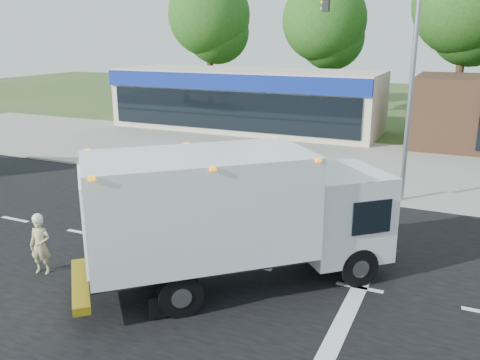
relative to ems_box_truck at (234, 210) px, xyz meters
The scene contains 10 objects.
ground 2.33m from the ems_box_truck, 89.81° to the left, with size 120.00×120.00×0.00m, color #385123.
road_asphalt 2.32m from the ems_box_truck, 89.81° to the left, with size 60.00×14.00×0.02m, color black.
sidewalk 9.53m from the ems_box_truck, 89.98° to the left, with size 60.00×2.40×0.12m, color gray.
parking_apron 15.26m from the ems_box_truck, 89.99° to the left, with size 60.00×9.00×0.02m, color gray.
lane_markings 2.44m from the ems_box_truck, ahead, with size 55.20×7.00×0.01m.
ems_box_truck is the anchor object (origin of this frame).
emergency_worker 5.36m from the ems_box_truck, 162.62° to the right, with size 0.66×0.52×1.70m.
retail_strip_mall 22.90m from the ems_box_truck, 113.14° to the left, with size 18.00×6.20×4.00m.
traffic_signal_pole 9.49m from the ems_box_truck, 74.89° to the left, with size 3.51×0.25×8.00m.
background_trees 29.79m from the ems_box_truck, 91.65° to the left, with size 36.77×7.39×12.10m.
Camera 1 is at (5.08, -11.89, 6.20)m, focal length 38.00 mm.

